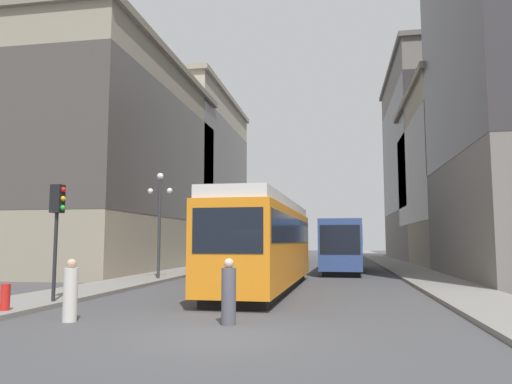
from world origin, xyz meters
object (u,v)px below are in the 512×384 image
pedestrian_crossing_near (229,294)px  pedestrian_crossing_far (70,292)px  transit_bus (342,244)px  parked_car_left_mid (215,262)px  parked_car_left_near (243,257)px  lamp_post_left_near (160,209)px  traffic_light_near_left (57,211)px  fire_hydrant (5,297)px  streetcar (266,242)px

pedestrian_crossing_near → pedestrian_crossing_far: 4.26m
transit_bus → parked_car_left_mid: size_ratio=2.77×
parked_car_left_near → pedestrian_crossing_far: (0.55, -25.91, -0.08)m
lamp_post_left_near → traffic_light_near_left: bearing=-88.7°
transit_bus → pedestrian_crossing_far: (-7.32, -22.20, -1.18)m
pedestrian_crossing_far → lamp_post_left_near: size_ratio=0.29×
parked_car_left_near → pedestrian_crossing_far: size_ratio=3.02×
lamp_post_left_near → fire_hydrant: bearing=-89.7°
streetcar → traffic_light_near_left: 8.83m
traffic_light_near_left → pedestrian_crossing_far: bearing=-51.0°
streetcar → transit_bus: size_ratio=1.17×
parked_car_left_near → traffic_light_near_left: bearing=-96.6°
transit_bus → lamp_post_left_near: bearing=-133.6°
pedestrian_crossing_far → traffic_light_near_left: bearing=-34.6°
parked_car_left_mid → fire_hydrant: 16.68m
streetcar → pedestrian_crossing_far: size_ratio=8.36×
streetcar → parked_car_left_near: streetcar is taller
pedestrian_crossing_far → streetcar: bearing=-96.9°
streetcar → fire_hydrant: size_ratio=18.39×
streetcar → pedestrian_crossing_near: 8.89m
streetcar → pedestrian_crossing_near: streetcar is taller
transit_bus → parked_car_left_near: size_ratio=2.38×
fire_hydrant → parked_car_left_mid: bearing=83.7°
pedestrian_crossing_near → streetcar: bearing=-125.2°
parked_car_left_mid → fire_hydrant: parked_car_left_mid is taller
parked_car_left_near → traffic_light_near_left: 23.33m
pedestrian_crossing_near → traffic_light_near_left: (-6.49, 2.50, 2.34)m
parked_car_left_near → parked_car_left_mid: 8.72m
transit_bus → fire_hydrant: 23.71m
traffic_light_near_left → fire_hydrant: (-0.15, -2.14, -2.60)m
traffic_light_near_left → lamp_post_left_near: size_ratio=0.68×
parked_car_left_mid → pedestrian_crossing_far: (0.55, -17.19, -0.07)m
pedestrian_crossing_far → traffic_light_near_left: size_ratio=0.43×
parked_car_left_near → parked_car_left_mid: size_ratio=1.17×
parked_car_left_mid → pedestrian_crossing_near: 17.60m
streetcar → lamp_post_left_near: (-6.34, 3.55, 1.76)m
streetcar → pedestrian_crossing_far: 9.93m
transit_bus → parked_car_left_near: 8.77m
streetcar → transit_bus: streetcar is taller
parked_car_left_mid → streetcar: bearing=-60.4°
transit_bus → parked_car_left_mid: transit_bus is taller
transit_bus → pedestrian_crossing_far: size_ratio=7.17×
parked_car_left_near → lamp_post_left_near: lamp_post_left_near is taller
pedestrian_crossing_near → traffic_light_near_left: bearing=-58.6°
traffic_light_near_left → pedestrian_crossing_near: bearing=-21.1°
transit_bus → pedestrian_crossing_far: transit_bus is taller
fire_hydrant → parked_car_left_near: bearing=85.9°
parked_car_left_mid → pedestrian_crossing_near: (4.80, -16.93, -0.06)m
parked_car_left_near → fire_hydrant: 25.37m
traffic_light_near_left → lamp_post_left_near: bearing=91.3°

